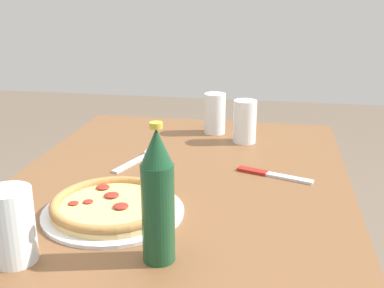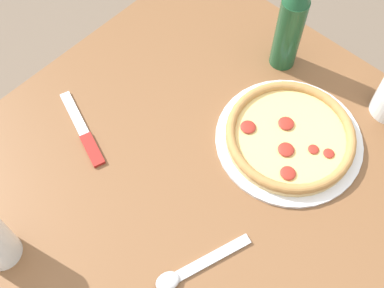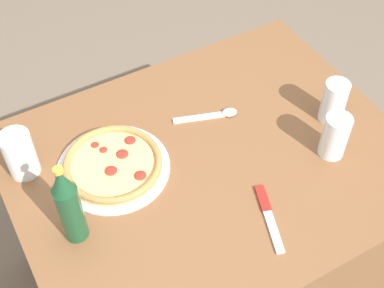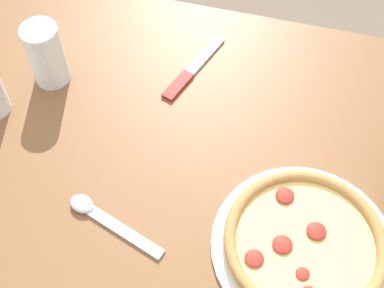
{
  "view_description": "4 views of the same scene",
  "coord_description": "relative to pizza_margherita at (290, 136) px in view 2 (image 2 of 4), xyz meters",
  "views": [
    {
      "loc": [
        1.16,
        0.24,
        1.2
      ],
      "look_at": [
        0.01,
        0.03,
        0.81
      ],
      "focal_mm": 45.0,
      "sensor_mm": 36.0,
      "label": 1
    },
    {
      "loc": [
        -0.27,
        -0.3,
        1.6
      ],
      "look_at": [
        0.09,
        0.02,
        0.76
      ],
      "focal_mm": 45.0,
      "sensor_mm": 36.0,
      "label": 2
    },
    {
      "loc": [
        0.51,
        0.8,
        1.88
      ],
      "look_at": [
        0.06,
        -0.01,
        0.81
      ],
      "focal_mm": 50.0,
      "sensor_mm": 36.0,
      "label": 3
    },
    {
      "loc": [
        0.16,
        -0.5,
        1.56
      ],
      "look_at": [
        0.03,
        0.01,
        0.78
      ],
      "focal_mm": 50.0,
      "sensor_mm": 36.0,
      "label": 4
    }
  ],
  "objects": [
    {
      "name": "spoon",
      "position": [
        -0.35,
        -0.03,
        -0.01
      ],
      "size": [
        0.19,
        0.09,
        0.02
      ],
      "color": "silver",
      "rests_on": "table"
    },
    {
      "name": "table",
      "position": [
        -0.25,
        0.1,
        -0.38
      ],
      "size": [
        1.1,
        0.87,
        0.72
      ],
      "color": "brown",
      "rests_on": "ground_plane"
    },
    {
      "name": "beer_bottle",
      "position": [
        0.16,
        0.14,
        0.11
      ],
      "size": [
        0.06,
        0.06,
        0.26
      ],
      "color": "#194728",
      "rests_on": "table"
    },
    {
      "name": "pizza_margherita",
      "position": [
        0.0,
        0.0,
        0.0
      ],
      "size": [
        0.31,
        0.31,
        0.04
      ],
      "color": "silver",
      "rests_on": "table"
    },
    {
      "name": "ground_plane",
      "position": [
        -0.25,
        0.1,
        -0.74
      ],
      "size": [
        8.0,
        8.0,
        0.0
      ],
      "primitive_type": "plane",
      "color": "#6B5B4C"
    },
    {
      "name": "knife",
      "position": [
        -0.28,
        0.34,
        -0.01
      ],
      "size": [
        0.09,
        0.2,
        0.01
      ],
      "color": "maroon",
      "rests_on": "table"
    }
  ]
}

